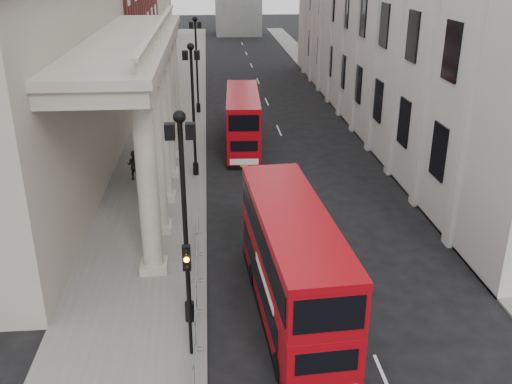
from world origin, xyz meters
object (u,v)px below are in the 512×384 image
object	(u,v)px
pedestrian_b	(134,165)
bus_far	(243,120)
bus_near	(292,263)
pedestrian_c	(149,162)
lamp_post_south	(184,207)
traffic_light	(188,281)
lamp_post_mid	(193,102)
pedestrian_a	(165,178)
lamp_post_north	(197,58)

from	to	relation	value
pedestrian_b	bus_far	bearing A→B (deg)	-126.03
bus_near	pedestrian_c	world-z (taller)	bus_near
lamp_post_south	bus_far	distance (m)	22.04
traffic_light	bus_near	world-z (taller)	bus_near
bus_far	traffic_light	bearing A→B (deg)	-95.32
lamp_post_mid	bus_near	world-z (taller)	lamp_post_mid
pedestrian_b	traffic_light	bearing A→B (deg)	116.30
traffic_light	bus_near	bearing A→B (deg)	30.00
pedestrian_a	pedestrian_c	distance (m)	3.70
lamp_post_north	traffic_light	world-z (taller)	lamp_post_north
lamp_post_south	traffic_light	bearing A→B (deg)	-87.16
lamp_post_south	pedestrian_b	distance (m)	16.41
traffic_light	lamp_post_mid	bearing A→B (deg)	90.32
lamp_post_mid	traffic_light	world-z (taller)	lamp_post_mid
lamp_post_south	bus_near	bearing A→B (deg)	3.09
lamp_post_south	traffic_light	distance (m)	2.71
lamp_post_south	pedestrian_a	world-z (taller)	lamp_post_south
lamp_post_south	lamp_post_mid	distance (m)	16.00
pedestrian_a	pedestrian_b	size ratio (longest dim) A/B	1.01
lamp_post_south	pedestrian_c	xyz separation A→B (m)	(-2.98, 16.48, -4.02)
lamp_post_north	pedestrian_b	bearing A→B (deg)	-103.03
lamp_post_mid	lamp_post_north	distance (m)	16.00
bus_far	pedestrian_c	world-z (taller)	bus_far
lamp_post_mid	bus_near	xyz separation A→B (m)	(3.97, -15.79, -2.57)
lamp_post_mid	pedestrian_a	distance (m)	5.16
traffic_light	pedestrian_c	size ratio (longest dim) A/B	2.79
bus_far	pedestrian_b	world-z (taller)	bus_far
lamp_post_north	traffic_light	bearing A→B (deg)	-89.83
lamp_post_north	pedestrian_b	size ratio (longest dim) A/B	4.37
lamp_post_north	bus_far	xyz separation A→B (m)	(3.39, -10.40, -2.76)
bus_far	pedestrian_b	xyz separation A→B (m)	(-7.21, -6.12, -1.08)
traffic_light	bus_far	xyz separation A→B (m)	(3.29, 23.62, -0.96)
lamp_post_south	bus_far	world-z (taller)	lamp_post_south
bus_near	bus_far	xyz separation A→B (m)	(-0.58, 21.39, -0.20)
traffic_light	pedestrian_c	xyz separation A→B (m)	(-3.08, 18.50, -2.22)
lamp_post_north	pedestrian_b	world-z (taller)	lamp_post_north
lamp_post_mid	pedestrian_a	world-z (taller)	lamp_post_mid
traffic_light	pedestrian_a	xyz separation A→B (m)	(-1.83, 15.02, -2.02)
lamp_post_south	pedestrian_b	size ratio (longest dim) A/B	4.37
lamp_post_mid	bus_far	bearing A→B (deg)	58.82
lamp_post_south	pedestrian_b	bearing A→B (deg)	103.86
lamp_post_north	bus_far	distance (m)	11.28
bus_near	pedestrian_a	xyz separation A→B (m)	(-5.70, 12.79, -1.26)
bus_near	pedestrian_c	bearing A→B (deg)	109.37
lamp_post_mid	pedestrian_c	world-z (taller)	lamp_post_mid
bus_near	pedestrian_b	world-z (taller)	bus_near
traffic_light	pedestrian_c	world-z (taller)	traffic_light
bus_far	pedestrian_b	bearing A→B (deg)	-137.09
bus_far	pedestrian_b	distance (m)	9.52
lamp_post_south	pedestrian_c	bearing A→B (deg)	100.23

